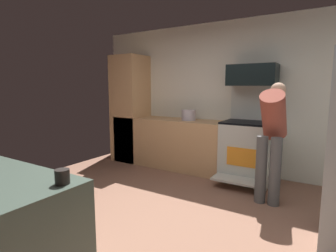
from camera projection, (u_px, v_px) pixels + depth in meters
name	position (u px, v px, depth m)	size (l,w,h in m)	color
ground_plane	(151.00, 224.00, 2.95)	(5.20, 4.80, 0.02)	#895E4A
wall_back	(227.00, 98.00, 4.73)	(5.20, 0.12, 2.60)	silver
lower_cabinet_run	(173.00, 143.00, 5.02)	(2.40, 0.60, 0.90)	tan
cabinet_column	(130.00, 109.00, 5.45)	(0.60, 0.60, 2.10)	tan
oven_range	(248.00, 149.00, 4.27)	(0.76, 0.96, 1.51)	beige
microwave	(252.00, 75.00, 4.18)	(0.74, 0.38, 0.33)	black
person_cook	(272.00, 132.00, 3.44)	(0.31, 0.62, 1.55)	#535353
mug_coffee	(62.00, 177.00, 1.63)	(0.09, 0.09, 0.09)	black
stock_pot	(189.00, 115.00, 4.77)	(0.25, 0.25, 0.19)	silver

